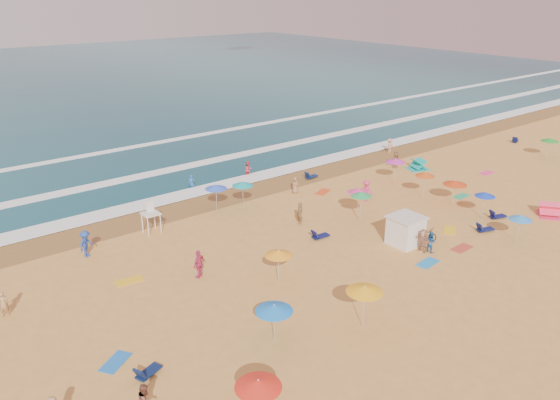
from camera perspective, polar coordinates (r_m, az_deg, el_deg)
ground at (r=39.74m, az=6.44°, el=-4.20°), size 220.00×220.00×0.00m
ocean at (r=113.53m, az=-25.05°, el=10.84°), size 220.00×140.00×0.18m
wet_sand at (r=48.66m, az=-3.82°, el=0.83°), size 220.00×220.00×0.00m
surf_foam at (r=55.77m, az=-8.95°, el=3.43°), size 200.00×18.70×0.05m
cabana at (r=39.54m, az=12.98°, el=-3.19°), size 2.00×2.00×2.00m
cabana_roof at (r=39.12m, az=13.11°, el=-1.78°), size 2.20×2.20×0.12m
bicycle at (r=40.98m, az=14.94°, el=-3.28°), size 0.89×1.89×0.95m
lifeguard_stand at (r=41.35m, az=-13.31°, el=-2.02°), size 1.20×1.20×2.10m
beach_umbrellas at (r=38.63m, az=7.55°, el=-1.58°), size 61.62×22.46×0.79m
loungers at (r=44.45m, az=15.11°, el=-1.73°), size 53.50×25.91×0.34m
towels at (r=36.91m, az=8.54°, el=-6.41°), size 45.11×26.03×0.03m
popup_tents at (r=52.03m, az=19.86°, el=1.64°), size 3.75×16.45×1.20m
beachgoers at (r=41.81m, az=-0.22°, el=-1.49°), size 42.40×24.42×2.14m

